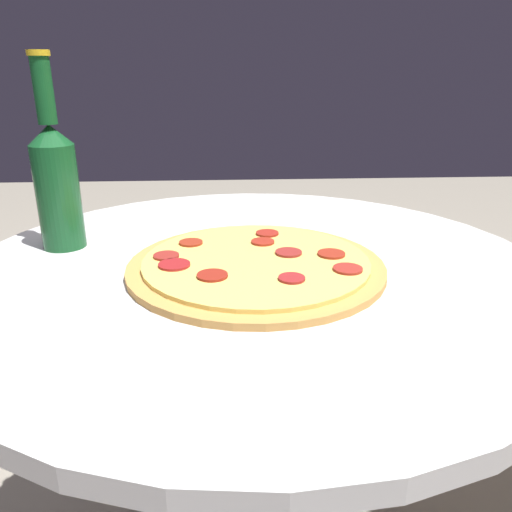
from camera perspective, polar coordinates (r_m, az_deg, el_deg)
name	(u,v)px	position (r m, az deg, el deg)	size (l,w,h in m)	color
table	(255,368)	(0.81, -0.13, -12.70)	(0.85, 0.85, 0.72)	silver
pizza	(256,264)	(0.70, -0.01, -0.93)	(0.36, 0.36, 0.02)	#C68E47
beer_bottle	(56,180)	(0.82, -21.87, 8.11)	(0.07, 0.07, 0.29)	#144C23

